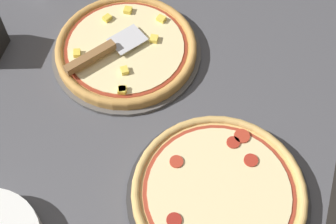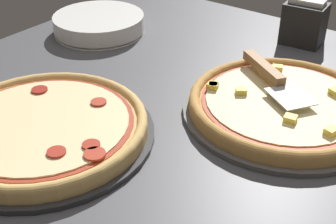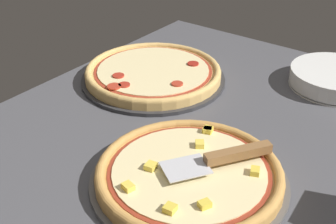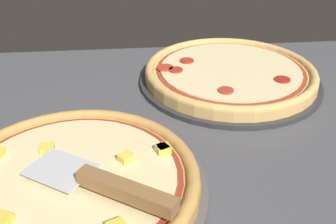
{
  "view_description": "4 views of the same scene",
  "coord_description": "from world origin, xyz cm",
  "px_view_note": "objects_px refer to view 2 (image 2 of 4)",
  "views": [
    {
      "loc": [
        63.43,
        31.34,
        96.76
      ],
      "look_at": [
        7.64,
        12.38,
        3.0
      ],
      "focal_mm": 50.0,
      "sensor_mm": 36.0,
      "label": 1
    },
    {
      "loc": [
        -37.13,
        71.39,
        49.69
      ],
      "look_at": [
        7.64,
        12.38,
        3.0
      ],
      "focal_mm": 50.0,
      "sensor_mm": 36.0,
      "label": 2
    },
    {
      "loc": [
        -68.39,
        -44.72,
        59.32
      ],
      "look_at": [
        7.64,
        12.38,
        3.0
      ],
      "focal_mm": 50.0,
      "sensor_mm": 36.0,
      "label": 3
    },
    {
      "loc": [
        1.64,
        -48.81,
        39.06
      ],
      "look_at": [
        7.64,
        12.38,
        3.0
      ],
      "focal_mm": 42.0,
      "sensor_mm": 36.0,
      "label": 4
    }
  ],
  "objects_px": {
    "pizza_back": "(43,126)",
    "serving_spatula": "(266,72)",
    "pizza_front": "(283,103)",
    "napkin_holder": "(304,23)",
    "plate_stack": "(99,24)"
  },
  "relations": [
    {
      "from": "pizza_front",
      "to": "plate_stack",
      "type": "height_order",
      "value": "plate_stack"
    },
    {
      "from": "pizza_back",
      "to": "plate_stack",
      "type": "height_order",
      "value": "plate_stack"
    },
    {
      "from": "serving_spatula",
      "to": "napkin_holder",
      "type": "height_order",
      "value": "napkin_holder"
    },
    {
      "from": "plate_stack",
      "to": "napkin_holder",
      "type": "bearing_deg",
      "value": -150.39
    },
    {
      "from": "pizza_front",
      "to": "napkin_holder",
      "type": "bearing_deg",
      "value": -72.16
    },
    {
      "from": "serving_spatula",
      "to": "plate_stack",
      "type": "height_order",
      "value": "serving_spatula"
    },
    {
      "from": "pizza_back",
      "to": "napkin_holder",
      "type": "relative_size",
      "value": 3.21
    },
    {
      "from": "pizza_front",
      "to": "pizza_back",
      "type": "bearing_deg",
      "value": 47.34
    },
    {
      "from": "napkin_holder",
      "to": "plate_stack",
      "type": "bearing_deg",
      "value": 29.61
    },
    {
      "from": "pizza_front",
      "to": "pizza_back",
      "type": "xyz_separation_m",
      "value": [
        0.31,
        0.34,
        0.0
      ]
    },
    {
      "from": "serving_spatula",
      "to": "napkin_holder",
      "type": "distance_m",
      "value": 0.3
    },
    {
      "from": "pizza_front",
      "to": "napkin_holder",
      "type": "xyz_separation_m",
      "value": [
        0.11,
        -0.35,
        0.03
      ]
    },
    {
      "from": "pizza_back",
      "to": "serving_spatula",
      "type": "bearing_deg",
      "value": -122.22
    },
    {
      "from": "pizza_back",
      "to": "plate_stack",
      "type": "distance_m",
      "value": 0.5
    },
    {
      "from": "plate_stack",
      "to": "serving_spatula",
      "type": "bearing_deg",
      "value": 176.48
    }
  ]
}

